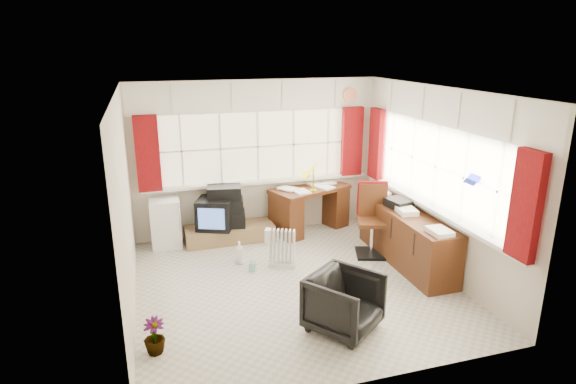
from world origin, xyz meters
name	(u,v)px	position (x,y,z in m)	size (l,w,h in m)	color
ground	(295,285)	(0.00, 0.00, 0.00)	(4.00, 4.00, 0.00)	beige
room_walls	(295,174)	(0.00, 0.00, 1.50)	(4.00, 4.00, 4.00)	beige
window_back	(259,178)	(0.00, 1.94, 0.95)	(3.70, 0.12, 3.60)	#FFF3C9
window_right	(431,203)	(1.94, 0.00, 0.95)	(0.12, 3.70, 3.60)	#FFF3C9
curtains	(337,157)	(0.92, 0.93, 1.46)	(3.83, 3.83, 1.15)	maroon
overhead_cabinets	(341,101)	(0.98, 0.98, 2.25)	(3.98, 3.98, 0.48)	silver
desk	(310,206)	(0.83, 1.80, 0.42)	(1.44, 1.06, 0.79)	#562C14
desk_lamp	(313,172)	(0.80, 1.57, 1.07)	(0.20, 0.18, 0.46)	yellow
task_chair	(372,216)	(1.41, 0.67, 0.57)	(0.57, 0.59, 1.08)	black
office_chair	(344,303)	(0.20, -1.13, 0.32)	(0.69, 0.71, 0.65)	black
radiator	(282,252)	(-0.01, 0.56, 0.23)	(0.40, 0.29, 0.56)	white
credenza	(406,237)	(1.73, 0.20, 0.39)	(0.50, 2.00, 0.85)	#562C14
file_tray	(399,203)	(1.72, 0.46, 0.81)	(0.28, 0.36, 0.12)	black
tv_bench	(230,233)	(-0.55, 1.72, 0.12)	(1.40, 0.50, 0.25)	olive
crt_tv	(215,213)	(-0.77, 1.69, 0.49)	(0.67, 0.65, 0.48)	black
hifi_stack	(225,207)	(-0.60, 1.75, 0.56)	(0.68, 0.49, 0.65)	black
mini_fridge	(166,223)	(-1.52, 1.80, 0.38)	(0.45, 0.46, 0.76)	white
spray_bottle_a	(240,252)	(-0.56, 0.85, 0.16)	(0.13, 0.13, 0.33)	silver
spray_bottle_b	(252,265)	(-0.44, 0.55, 0.10)	(0.09, 0.09, 0.19)	#82C2B3
flower_vase	(154,336)	(-1.80, -0.97, 0.19)	(0.22, 0.22, 0.38)	black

